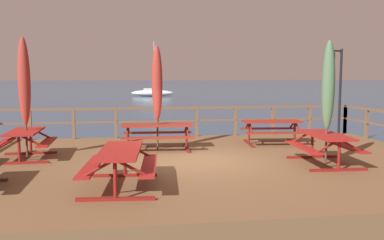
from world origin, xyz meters
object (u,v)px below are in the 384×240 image
picnic_table_mid_left (25,138)px  patio_umbrella_tall_mid_right (157,84)px  picnic_table_back_left (272,127)px  patio_umbrella_short_front (328,86)px  picnic_table_front_right (325,142)px  picnic_table_mid_centre (157,131)px  sailboat_distant (152,93)px  lamp_post_hooked (337,79)px  picnic_table_front_left (120,159)px  patio_umbrella_tall_back_right (24,82)px

picnic_table_mid_left → patio_umbrella_tall_mid_right: patio_umbrella_tall_mid_right is taller
picnic_table_back_left → patio_umbrella_short_front: size_ratio=0.65×
picnic_table_front_right → patio_umbrella_tall_mid_right: size_ratio=0.63×
picnic_table_mid_centre → sailboat_distant: size_ratio=0.28×
picnic_table_mid_centre → lamp_post_hooked: bearing=16.1°
lamp_post_hooked → patio_umbrella_short_front: bearing=-120.0°
picnic_table_mid_left → picnic_table_front_right: bearing=-13.4°
patio_umbrella_short_front → lamp_post_hooked: bearing=60.0°
lamp_post_hooked → picnic_table_back_left: bearing=-153.6°
picnic_table_mid_left → picnic_table_front_right: size_ratio=0.87×
patio_umbrella_tall_mid_right → picnic_table_front_right: bearing=-34.1°
patio_umbrella_tall_mid_right → sailboat_distant: size_ratio=0.40×
picnic_table_front_left → patio_umbrella_tall_back_right: 4.44m
patio_umbrella_tall_mid_right → lamp_post_hooked: 7.01m
picnic_table_mid_centre → patio_umbrella_short_front: patio_umbrella_short_front is taller
picnic_table_mid_left → lamp_post_hooked: (10.31, 2.84, 1.56)m
patio_umbrella_tall_back_right → lamp_post_hooked: bearing=15.2°
picnic_table_mid_centre → picnic_table_front_right: 4.84m
picnic_table_front_right → picnic_table_back_left: size_ratio=0.99×
picnic_table_mid_centre → sailboat_distant: 46.52m
patio_umbrella_tall_mid_right → patio_umbrella_short_front: (4.04, -2.70, -0.02)m
patio_umbrella_short_front → lamp_post_hooked: (2.69, 4.65, 0.15)m
picnic_table_front_right → lamp_post_hooked: 5.61m
picnic_table_back_left → sailboat_distant: size_ratio=0.26×
picnic_table_front_left → lamp_post_hooked: 9.98m
picnic_table_front_left → patio_umbrella_tall_mid_right: (1.01, 4.16, 1.42)m
sailboat_distant → picnic_table_front_right: bearing=-88.1°
picnic_table_mid_centre → picnic_table_back_left: bearing=7.0°
picnic_table_back_left → sailboat_distant: (-1.42, 46.00, -0.64)m
picnic_table_back_left → picnic_table_front_right: bearing=-85.5°
picnic_table_mid_left → patio_umbrella_tall_back_right: (0.03, 0.06, 1.50)m
picnic_table_mid_centre → picnic_table_front_right: bearing=-34.2°
picnic_table_mid_centre → picnic_table_front_right: (4.00, -2.72, -0.01)m
picnic_table_front_right → picnic_table_back_left: 3.18m
picnic_table_mid_left → sailboat_distant: bearing=82.9°
sailboat_distant → lamp_post_hooked: bearing=-84.4°
picnic_table_front_left → patio_umbrella_tall_mid_right: patio_umbrella_tall_mid_right is taller
picnic_table_mid_left → picnic_table_front_left: same height
picnic_table_mid_left → patio_umbrella_short_front: (7.62, -1.81, 1.41)m
picnic_table_front_right → sailboat_distant: sailboat_distant is taller
picnic_table_mid_centre → picnic_table_mid_left: same height
lamp_post_hooked → sailboat_distant: bearing=95.6°
picnic_table_front_right → picnic_table_back_left: (-0.25, 3.17, -0.00)m
picnic_table_mid_centre → picnic_table_front_right: size_ratio=1.10×
picnic_table_front_right → patio_umbrella_short_front: size_ratio=0.64×
picnic_table_mid_centre → lamp_post_hooked: (6.73, 1.94, 1.55)m
picnic_table_mid_left → picnic_table_back_left: (7.33, 1.36, 0.01)m
patio_umbrella_tall_back_right → lamp_post_hooked: patio_umbrella_tall_back_right is taller
picnic_table_mid_centre → picnic_table_front_left: bearing=-103.6°
sailboat_distant → picnic_table_mid_centre: bearing=-92.9°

